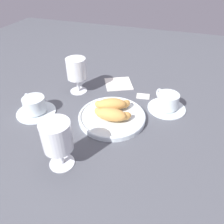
# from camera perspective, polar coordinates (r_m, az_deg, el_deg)

# --- Properties ---
(ground_plane) EXTENTS (2.20, 2.20, 0.00)m
(ground_plane) POSITION_cam_1_polar(r_m,az_deg,el_deg) (0.74, -1.20, -2.47)
(ground_plane) COLOR #4C4F56
(pastry_plate) EXTENTS (0.23, 0.23, 0.02)m
(pastry_plate) POSITION_cam_1_polar(r_m,az_deg,el_deg) (0.74, 0.00, -1.22)
(pastry_plate) COLOR silver
(pastry_plate) RESTS_ON ground_plane
(croissant_large) EXTENTS (0.14, 0.07, 0.04)m
(croissant_large) POSITION_cam_1_polar(r_m,az_deg,el_deg) (0.70, -0.18, -0.61)
(croissant_large) COLOR #D6994C
(croissant_large) RESTS_ON pastry_plate
(croissant_small) EXTENTS (0.13, 0.10, 0.04)m
(croissant_small) POSITION_cam_1_polar(r_m,az_deg,el_deg) (0.75, 0.21, 1.94)
(croissant_small) COLOR #D6994C
(croissant_small) RESTS_ON pastry_plate
(coffee_cup_near) EXTENTS (0.14, 0.14, 0.06)m
(coffee_cup_near) POSITION_cam_1_polar(r_m,az_deg,el_deg) (0.81, -19.48, 1.39)
(coffee_cup_near) COLOR silver
(coffee_cup_near) RESTS_ON ground_plane
(coffee_cup_far) EXTENTS (0.14, 0.14, 0.06)m
(coffee_cup_far) POSITION_cam_1_polar(r_m,az_deg,el_deg) (0.80, 14.18, 2.42)
(coffee_cup_far) COLOR silver
(coffee_cup_far) RESTS_ON ground_plane
(juice_glass_left) EXTENTS (0.08, 0.08, 0.14)m
(juice_glass_left) POSITION_cam_1_polar(r_m,az_deg,el_deg) (0.86, -9.24, 10.74)
(juice_glass_left) COLOR white
(juice_glass_left) RESTS_ON ground_plane
(juice_glass_right) EXTENTS (0.08, 0.08, 0.14)m
(juice_glass_right) POSITION_cam_1_polar(r_m,az_deg,el_deg) (0.56, -14.12, -6.69)
(juice_glass_right) COLOR white
(juice_glass_right) RESTS_ON ground_plane
(sugar_packet) EXTENTS (0.05, 0.04, 0.01)m
(sugar_packet) POSITION_cam_1_polar(r_m,az_deg,el_deg) (0.87, 8.10, 4.21)
(sugar_packet) COLOR white
(sugar_packet) RESTS_ON ground_plane
(folded_napkin) EXTENTS (0.15, 0.15, 0.01)m
(folded_napkin) POSITION_cam_1_polar(r_m,az_deg,el_deg) (0.94, 1.70, 7.45)
(folded_napkin) COLOR silver
(folded_napkin) RESTS_ON ground_plane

